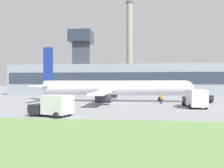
{
  "coord_description": "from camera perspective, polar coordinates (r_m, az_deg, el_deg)",
  "views": [
    {
      "loc": [
        3.62,
        -39.17,
        3.67
      ],
      "look_at": [
        -0.71,
        3.74,
        3.44
      ],
      "focal_mm": 35.0,
      "sensor_mm": 36.0,
      "label": 1
    }
  ],
  "objects": [
    {
      "name": "ground_plane",
      "position": [
        39.51,
        0.49,
        -5.02
      ],
      "size": [
        400.0,
        400.0,
        0.0
      ],
      "primitive_type": "plane",
      "color": "gray"
    },
    {
      "name": "terminal_building",
      "position": [
        68.56,
        2.04,
        1.44
      ],
      "size": [
        68.96,
        12.62,
        20.17
      ],
      "color": "#8C939E",
      "rests_on": "ground_plane"
    },
    {
      "name": "smokestack_left",
      "position": [
        94.08,
        4.59,
        9.78
      ],
      "size": [
        3.02,
        3.02,
        38.07
      ],
      "color": "gray",
      "rests_on": "ground_plane"
    },
    {
      "name": "airplane",
      "position": [
        43.16,
        -0.3,
        -1.08
      ],
      "size": [
        30.89,
        25.49,
        10.91
      ],
      "color": "silver",
      "rests_on": "ground_plane"
    },
    {
      "name": "pushback_tug",
      "position": [
        43.71,
        22.69,
        -3.44
      ],
      "size": [
        3.25,
        2.32,
        1.88
      ],
      "color": "#232328",
      "rests_on": "ground_plane"
    },
    {
      "name": "baggage_truck",
      "position": [
        24.89,
        -15.0,
        -5.55
      ],
      "size": [
        5.06,
        3.81,
        2.31
      ],
      "color": "#232328",
      "rests_on": "ground_plane"
    },
    {
      "name": "fuel_truck",
      "position": [
        34.43,
        20.9,
        -3.64
      ],
      "size": [
        2.85,
        6.21,
        2.69
      ],
      "color": "#232328",
      "rests_on": "ground_plane"
    },
    {
      "name": "ground_crew_person",
      "position": [
        39.39,
        12.73,
        -3.76
      ],
      "size": [
        0.54,
        0.54,
        1.73
      ],
      "color": "#23283D",
      "rests_on": "ground_plane"
    },
    {
      "name": "traffic_cone_near_nose",
      "position": [
        35.43,
        19.27,
        -5.16
      ],
      "size": [
        0.63,
        0.63,
        0.66
      ],
      "color": "black",
      "rests_on": "ground_plane"
    }
  ]
}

